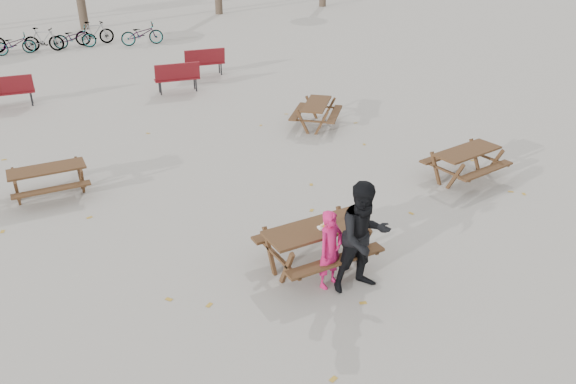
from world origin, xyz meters
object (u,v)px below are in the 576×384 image
child (330,249)px  picnic_table_north (49,182)px  adult (364,237)px  soda_bottle (325,225)px  picnic_table_east (465,165)px  food_tray (323,227)px  main_picnic_table (317,237)px  picnic_table_far (316,115)px

child → picnic_table_north: child is taller
adult → picnic_table_north: size_ratio=1.22×
soda_bottle → picnic_table_east: bearing=17.0°
adult → picnic_table_east: 5.08m
child → picnic_table_north: bearing=107.3°
child → food_tray: bearing=56.1°
main_picnic_table → picnic_table_far: size_ratio=1.14×
main_picnic_table → food_tray: size_ratio=10.00×
child → picnic_table_far: (3.84, 6.61, -0.34)m
picnic_table_east → picnic_table_north: picnic_table_east is taller
food_tray → picnic_table_east: size_ratio=0.11×
main_picnic_table → child: child is taller
food_tray → soda_bottle: soda_bottle is taller
adult → picnic_table_north: (-3.90, 5.94, -0.61)m
soda_bottle → picnic_table_north: (-3.68, 5.16, -0.51)m
child → soda_bottle: bearing=53.3°
soda_bottle → picnic_table_far: (3.65, 6.13, -0.51)m
child → picnic_table_far: child is taller
main_picnic_table → food_tray: 0.23m
main_picnic_table → soda_bottle: soda_bottle is taller
main_picnic_table → soda_bottle: size_ratio=10.59×
main_picnic_table → food_tray: bearing=-45.6°
main_picnic_table → picnic_table_east: main_picnic_table is taller
child → adult: bearing=-51.0°
child → picnic_table_far: bearing=45.4°
main_picnic_table → child: 0.59m
adult → food_tray: bearing=113.6°
soda_bottle → picnic_table_far: size_ratio=0.11×
soda_bottle → adult: adult is taller
food_tray → child: (-0.17, -0.49, -0.11)m
food_tray → picnic_table_north: bearing=125.5°
soda_bottle → main_picnic_table: bearing=133.9°
main_picnic_table → child: (-0.10, -0.57, 0.10)m
picnic_table_east → main_picnic_table: bearing=-170.8°
food_tray → picnic_table_north: (-3.67, 5.14, -0.46)m
adult → picnic_table_east: adult is taller
main_picnic_table → picnic_table_north: (-3.59, 5.06, -0.25)m
picnic_table_east → adult: bearing=-160.2°
picnic_table_far → picnic_table_north: bearing=139.7°
picnic_table_north → picnic_table_far: size_ratio=0.98×
soda_bottle → child: bearing=-112.2°
food_tray → picnic_table_far: 7.14m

